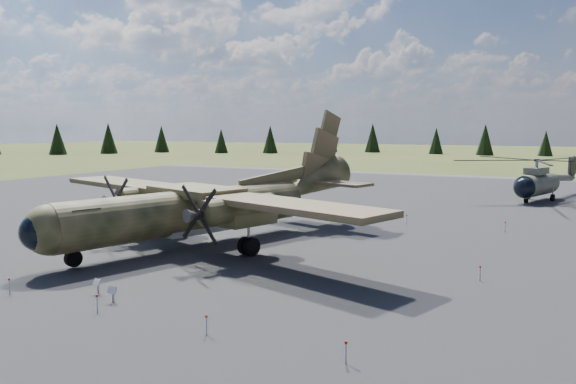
% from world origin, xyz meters
% --- Properties ---
extents(ground, '(500.00, 500.00, 0.00)m').
position_xyz_m(ground, '(0.00, 0.00, 0.00)').
color(ground, brown).
rests_on(ground, ground).
extents(apron, '(120.00, 120.00, 0.04)m').
position_xyz_m(apron, '(0.00, 10.00, 0.00)').
color(apron, '#5C5C61').
rests_on(apron, ground).
extents(transport_plane, '(31.35, 27.97, 10.47)m').
position_xyz_m(transport_plane, '(-2.50, 1.54, 3.01)').
color(transport_plane, '#3B4123').
rests_on(transport_plane, ground).
extents(helicopter_near, '(23.60, 24.06, 4.82)m').
position_xyz_m(helicopter_near, '(16.93, 38.31, 3.42)').
color(helicopter_near, gray).
rests_on(helicopter_near, ground).
extents(info_placard_left, '(0.54, 0.33, 0.79)m').
position_xyz_m(info_placard_left, '(-0.20, -11.38, 0.52)').
color(info_placard_left, gray).
rests_on(info_placard_left, ground).
extents(info_placard_right, '(0.50, 0.21, 0.78)m').
position_xyz_m(info_placard_right, '(1.50, -12.06, 0.52)').
color(info_placard_right, gray).
rests_on(info_placard_right, ground).
extents(barrier_fence, '(33.12, 29.62, 0.85)m').
position_xyz_m(barrier_fence, '(-0.46, -0.08, 0.51)').
color(barrier_fence, silver).
rests_on(barrier_fence, ground).
extents(treeline, '(333.13, 322.18, 10.92)m').
position_xyz_m(treeline, '(-3.55, -1.26, 4.76)').
color(treeline, black).
rests_on(treeline, ground).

